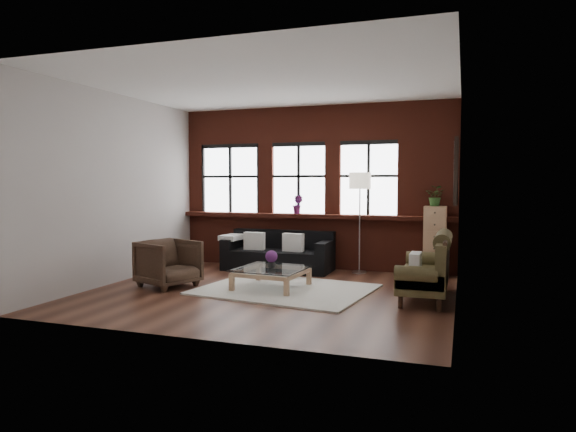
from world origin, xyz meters
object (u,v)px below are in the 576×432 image
(dark_sofa, at_px, (278,251))
(vintage_settee, at_px, (424,268))
(vase, at_px, (271,263))
(coffee_table, at_px, (271,279))
(armchair, at_px, (169,263))
(drawer_chest, at_px, (435,241))
(floor_lamp, at_px, (360,219))

(dark_sofa, bearing_deg, vintage_settee, -28.67)
(dark_sofa, xyz_separation_m, vase, (0.51, -1.68, 0.04))
(vintage_settee, height_order, coffee_table, vintage_settee)
(dark_sofa, xyz_separation_m, armchair, (-1.16, -2.04, 0.01))
(dark_sofa, height_order, coffee_table, dark_sofa)
(dark_sofa, bearing_deg, drawer_chest, 6.34)
(floor_lamp, bearing_deg, coffee_table, -118.66)
(armchair, distance_m, drawer_chest, 4.71)
(dark_sofa, distance_m, drawer_chest, 2.94)
(floor_lamp, bearing_deg, drawer_chest, 3.99)
(armchair, height_order, vase, armchair)
(vintage_settee, height_order, armchair, vintage_settee)
(armchair, bearing_deg, dark_sofa, -8.33)
(armchair, bearing_deg, vintage_settee, -61.98)
(vase, bearing_deg, drawer_chest, 39.84)
(armchair, relative_size, drawer_chest, 0.66)
(dark_sofa, relative_size, floor_lamp, 1.03)
(vintage_settee, distance_m, armchair, 4.04)
(vintage_settee, bearing_deg, coffee_table, -177.08)
(coffee_table, relative_size, floor_lamp, 0.51)
(vintage_settee, xyz_separation_m, drawer_chest, (0.05, 1.88, 0.18))
(drawer_chest, bearing_deg, vintage_settee, -91.61)
(coffee_table, bearing_deg, floor_lamp, 61.34)
(vintage_settee, xyz_separation_m, vase, (-2.35, -0.12, -0.04))
(floor_lamp, bearing_deg, vase, -118.66)
(armchair, distance_m, vase, 1.70)
(coffee_table, bearing_deg, drawer_chest, 39.84)
(vintage_settee, distance_m, coffee_table, 2.37)
(dark_sofa, xyz_separation_m, coffee_table, (0.51, -1.68, -0.21))
(vase, bearing_deg, floor_lamp, 61.34)
(coffee_table, distance_m, drawer_chest, 3.16)
(vase, distance_m, drawer_chest, 3.14)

